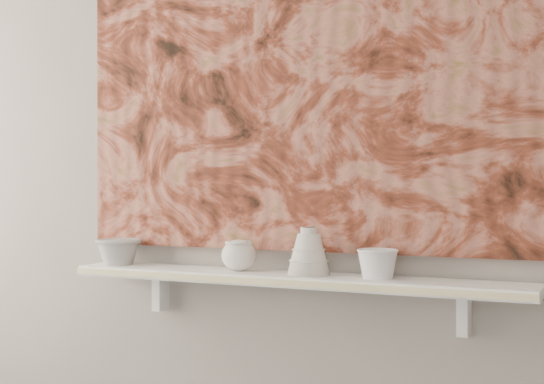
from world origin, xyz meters
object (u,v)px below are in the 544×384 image
Objects in this scene: bell_vessel at (309,251)px; bowl_white at (378,264)px; painting at (300,68)px; bowl_grey at (118,251)px; cup_cream at (239,255)px; shelf at (289,279)px.

bowl_white is at bearing 0.00° from bell_vessel.
painting is 0.84m from bowl_grey.
cup_cream is 0.90× the size of bowl_white.
shelf is 0.10m from bell_vessel.
painting is 13.15× the size of bowl_white.
bowl_grey is (-0.61, 0.00, 0.06)m from shelf.
bowl_grey is (-0.61, -0.08, -0.57)m from painting.
shelf is 9.35× the size of bowl_grey.
cup_cream is (-0.17, -0.08, -0.56)m from painting.
cup_cream is at bearing 0.00° from bowl_grey.
cup_cream is at bearing 180.00° from bell_vessel.
bell_vessel is at bearing -52.74° from painting.
bowl_grey is 0.88m from bowl_white.
shelf is at bearing 0.00° from cup_cream.
painting is 0.59m from cup_cream.
bell_vessel is (0.23, 0.00, 0.02)m from cup_cream.
cup_cream is at bearing -154.27° from painting.
bowl_white is (0.43, 0.00, -0.01)m from cup_cream.
bell_vessel reaches higher than cup_cream.
painting reaches higher than bowl_grey.
cup_cream is at bearing 180.00° from bowl_white.
bowl_white is at bearing -16.75° from painting.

